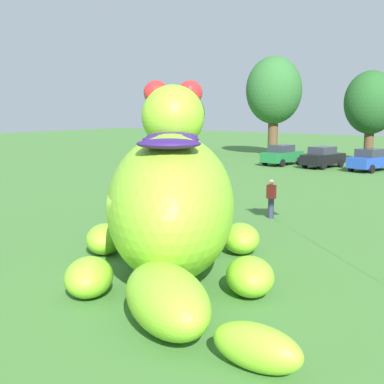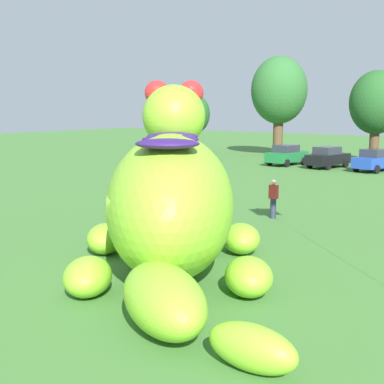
# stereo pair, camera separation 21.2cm
# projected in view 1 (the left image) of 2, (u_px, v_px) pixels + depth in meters

# --- Properties ---
(ground_plane) EXTENTS (160.00, 160.00, 0.00)m
(ground_plane) POSITION_uv_depth(u_px,v_px,m) (135.00, 280.00, 14.82)
(ground_plane) COLOR #427533
(giant_inflatable_creature) EXTENTS (10.03, 8.88, 5.76)m
(giant_inflatable_creature) POSITION_uv_depth(u_px,v_px,m) (172.00, 202.00, 15.28)
(giant_inflatable_creature) COLOR #8CD12D
(giant_inflatable_creature) RESTS_ON ground
(car_green) EXTENTS (2.23, 4.24, 1.72)m
(car_green) POSITION_uv_depth(u_px,v_px,m) (282.00, 155.00, 44.39)
(car_green) COLOR #1E7238
(car_green) RESTS_ON ground
(car_black) EXTENTS (2.42, 4.32, 1.72)m
(car_black) POSITION_uv_depth(u_px,v_px,m) (323.00, 157.00, 42.40)
(car_black) COLOR black
(car_black) RESTS_ON ground
(car_blue) EXTENTS (2.50, 4.35, 1.72)m
(car_blue) POSITION_uv_depth(u_px,v_px,m) (370.00, 160.00, 40.16)
(car_blue) COLOR #2347B7
(car_blue) RESTS_ON ground
(tree_far_left) EXTENTS (3.53, 3.53, 6.26)m
(tree_far_left) POSITION_uv_depth(u_px,v_px,m) (188.00, 114.00, 55.59)
(tree_far_left) COLOR brown
(tree_far_left) RESTS_ON ground
(tree_left) EXTENTS (5.56, 5.56, 9.87)m
(tree_left) POSITION_uv_depth(u_px,v_px,m) (274.00, 91.00, 52.18)
(tree_left) COLOR brown
(tree_left) RESTS_ON ground
(tree_mid_left) EXTENTS (4.47, 4.47, 7.94)m
(tree_mid_left) POSITION_uv_depth(u_px,v_px,m) (371.00, 103.00, 44.57)
(tree_mid_left) COLOR brown
(tree_mid_left) RESTS_ON ground
(spectator_near_inflatable) EXTENTS (0.38, 0.26, 1.71)m
(spectator_near_inflatable) POSITION_uv_depth(u_px,v_px,m) (271.00, 199.00, 23.05)
(spectator_near_inflatable) COLOR #2D334C
(spectator_near_inflatable) RESTS_ON ground
(spectator_by_cars) EXTENTS (0.38, 0.26, 1.71)m
(spectator_by_cars) POSITION_uv_depth(u_px,v_px,m) (127.00, 190.00, 25.43)
(spectator_by_cars) COLOR black
(spectator_by_cars) RESTS_ON ground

